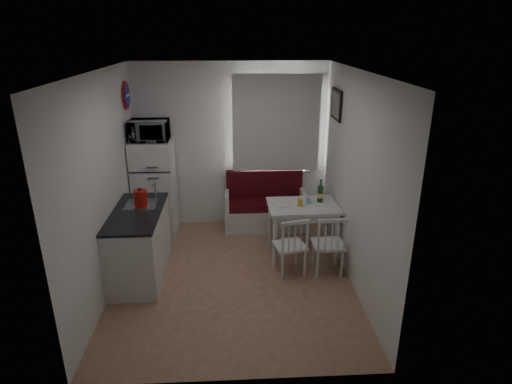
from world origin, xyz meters
TOP-DOWN VIEW (x-y plane):
  - floor at (0.00, 0.00)m, footprint 3.00×3.50m
  - ceiling at (0.00, 0.00)m, footprint 3.00×3.50m
  - wall_back at (0.00, 1.75)m, footprint 3.00×0.02m
  - wall_front at (0.00, -1.75)m, footprint 3.00×0.02m
  - wall_left at (-1.50, 0.00)m, footprint 0.02×3.50m
  - wall_right at (1.50, 0.00)m, footprint 0.02×3.50m
  - window at (0.70, 1.72)m, footprint 1.22×0.06m
  - curtain at (0.70, 1.65)m, footprint 1.35×0.02m
  - kitchen_counter at (-1.20, 0.16)m, footprint 0.62×1.32m
  - wall_sign at (-1.47, 1.45)m, footprint 0.03×0.40m
  - picture_frame at (1.48, 1.10)m, footprint 0.04×0.52m
  - bench at (0.52, 1.51)m, footprint 1.29×0.49m
  - dining_table at (0.99, 0.66)m, footprint 0.99×0.71m
  - chair_left at (0.74, 0.01)m, footprint 0.46×0.45m
  - chair_right at (1.24, 0.01)m, footprint 0.40×0.38m
  - fridge at (-1.18, 1.40)m, footprint 0.60×0.60m
  - microwave at (-1.18, 1.35)m, footprint 0.55×0.37m
  - kettle at (-1.15, 0.26)m, footprint 0.20×0.20m
  - wine_bottle at (1.25, 0.76)m, footprint 0.08×0.08m
  - drinking_glass_orange at (0.94, 0.61)m, footprint 0.06×0.06m
  - drinking_glass_blue at (1.07, 0.71)m, footprint 0.06×0.06m
  - plate at (0.69, 0.68)m, footprint 0.24×0.24m

SIDE VIEW (x-z plane):
  - floor at x=0.00m, z-range -0.01..0.01m
  - bench at x=0.52m, z-range -0.16..0.77m
  - kitchen_counter at x=-1.20m, z-range -0.12..1.04m
  - chair_left at x=0.74m, z-range 0.29..0.72m
  - chair_right at x=1.24m, z-range 0.29..0.74m
  - dining_table at x=0.99m, z-range 0.28..1.01m
  - plate at x=0.69m, z-range 0.73..0.75m
  - fridge at x=-1.18m, z-range 0.00..1.51m
  - drinking_glass_blue at x=1.07m, z-range 0.73..0.83m
  - drinking_glass_orange at x=0.94m, z-range 0.73..0.84m
  - wine_bottle at x=1.25m, z-range 0.73..1.07m
  - kettle at x=-1.15m, z-range 0.90..1.16m
  - wall_back at x=0.00m, z-range 0.00..2.60m
  - wall_front at x=0.00m, z-range 0.00..2.60m
  - wall_left at x=-1.50m, z-range 0.00..2.60m
  - wall_right at x=1.50m, z-range 0.00..2.60m
  - window at x=0.70m, z-range 0.89..2.36m
  - microwave at x=-1.18m, z-range 1.51..1.81m
  - curtain at x=0.70m, z-range 0.93..2.42m
  - picture_frame at x=1.48m, z-range 1.84..2.26m
  - wall_sign at x=-1.47m, z-range 1.95..2.35m
  - ceiling at x=0.00m, z-range 2.59..2.61m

